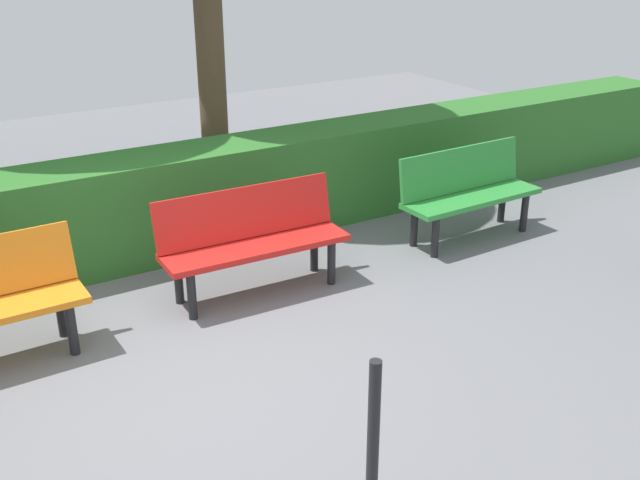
% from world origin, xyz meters
% --- Properties ---
extents(ground_plane, '(16.12, 16.12, 0.00)m').
position_xyz_m(ground_plane, '(0.00, 0.00, 0.00)').
color(ground_plane, slate).
extents(bench_green, '(1.46, 0.48, 0.86)m').
position_xyz_m(bench_green, '(-3.17, -0.84, 0.48)').
color(bench_green, '#2D8C38').
rests_on(bench_green, ground_plane).
extents(bench_red, '(1.55, 0.52, 0.86)m').
position_xyz_m(bench_red, '(-0.89, -0.87, 0.48)').
color(bench_red, red).
rests_on(bench_red, ground_plane).
extents(hedge_row, '(12.12, 0.65, 0.94)m').
position_xyz_m(hedge_row, '(-1.01, -1.98, 0.47)').
color(hedge_row, '#2D6B28').
rests_on(hedge_row, ground_plane).
extents(railing_post_mid, '(0.06, 0.06, 1.00)m').
position_xyz_m(railing_post_mid, '(-0.17, 1.84, 0.50)').
color(railing_post_mid, black).
rests_on(railing_post_mid, ground_plane).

